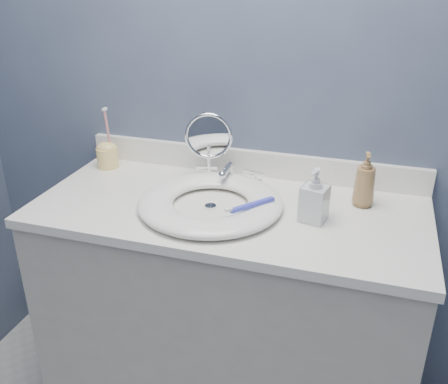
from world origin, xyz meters
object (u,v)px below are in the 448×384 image
at_px(makeup_mirror, 209,144).
at_px(soap_bottle_clear, 315,195).
at_px(toothbrush_holder, 107,154).
at_px(soap_bottle_amber, 365,180).

distance_m(makeup_mirror, soap_bottle_clear, 0.43).
bearing_deg(makeup_mirror, toothbrush_holder, 167.68).
relative_size(makeup_mirror, toothbrush_holder, 1.07).
relative_size(soap_bottle_amber, toothbrush_holder, 0.77).
height_order(soap_bottle_clear, toothbrush_holder, toothbrush_holder).
bearing_deg(toothbrush_holder, soap_bottle_amber, -2.80).
height_order(soap_bottle_amber, toothbrush_holder, toothbrush_holder).
distance_m(makeup_mirror, soap_bottle_amber, 0.53).
bearing_deg(makeup_mirror, soap_bottle_clear, -38.15).
distance_m(soap_bottle_amber, toothbrush_holder, 0.92).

